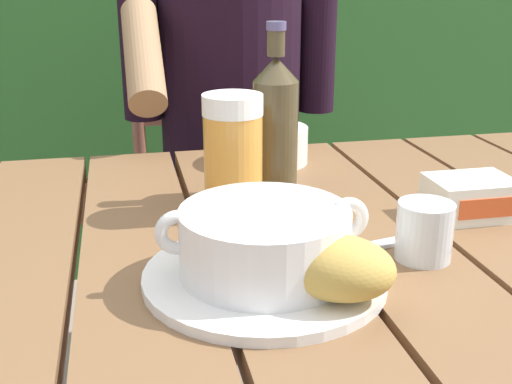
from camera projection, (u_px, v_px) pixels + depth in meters
The scene contains 13 objects.
dining_table at pixel (258, 292), 0.89m from camera, with size 1.38×0.81×0.73m.
hedge_backdrop at pixel (91, 14), 2.35m from camera, with size 3.85×0.97×2.07m.
chair_near_diner at pixel (221, 187), 1.73m from camera, with size 0.45×0.43×1.06m.
person_eating at pixel (232, 129), 1.47m from camera, with size 0.48×0.47×1.21m.
serving_plate at pixel (264, 276), 0.72m from camera, with size 0.27×0.27×0.01m.
soup_bowl at pixel (265, 240), 0.70m from camera, with size 0.24×0.19×0.08m.
bread_roll at pixel (338, 268), 0.65m from camera, with size 0.14×0.13×0.06m.
beer_glass at pixel (233, 154), 0.89m from camera, with size 0.08×0.08×0.17m.
beer_bottle at pixel (275, 126), 0.95m from camera, with size 0.07×0.07×0.26m.
water_glass_small at pixel (424, 231), 0.76m from camera, with size 0.07×0.07×0.07m.
butter_tub at pixel (470, 197), 0.90m from camera, with size 0.11×0.09×0.05m.
table_knife at pixel (356, 249), 0.79m from camera, with size 0.16×0.05×0.01m.
diner_bowl at pixel (267, 145), 1.14m from camera, with size 0.14×0.14×0.06m.
Camera 1 is at (-0.17, -0.77, 1.07)m, focal length 45.40 mm.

